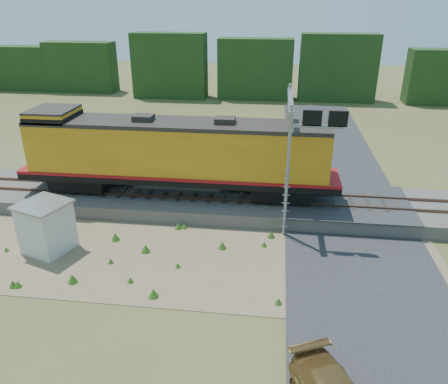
# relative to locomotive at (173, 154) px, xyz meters

# --- Properties ---
(ground) EXTENTS (140.00, 140.00, 0.00)m
(ground) POSITION_rel_locomotive_xyz_m (3.11, -6.00, -3.31)
(ground) COLOR #475123
(ground) RESTS_ON ground
(ballast) EXTENTS (70.00, 5.00, 0.80)m
(ballast) POSITION_rel_locomotive_xyz_m (3.11, 0.00, -2.91)
(ballast) COLOR slate
(ballast) RESTS_ON ground
(rails) EXTENTS (70.00, 1.54, 0.16)m
(rails) POSITION_rel_locomotive_xyz_m (3.11, 0.00, -2.43)
(rails) COLOR brown
(rails) RESTS_ON ballast
(dirt_shoulder) EXTENTS (26.00, 8.00, 0.03)m
(dirt_shoulder) POSITION_rel_locomotive_xyz_m (1.11, -5.50, -3.30)
(dirt_shoulder) COLOR #8C7754
(dirt_shoulder) RESTS_ON ground
(road) EXTENTS (7.00, 66.00, 0.86)m
(road) POSITION_rel_locomotive_xyz_m (10.11, -5.26, -3.22)
(road) COLOR #38383A
(road) RESTS_ON ground
(tree_line_north) EXTENTS (130.00, 3.00, 6.50)m
(tree_line_north) POSITION_rel_locomotive_xyz_m (3.11, 32.00, -0.24)
(tree_line_north) COLOR #1B3B15
(tree_line_north) RESTS_ON ground
(weed_clumps) EXTENTS (15.00, 6.20, 0.56)m
(weed_clumps) POSITION_rel_locomotive_xyz_m (-0.39, -5.90, -3.31)
(weed_clumps) COLOR #335F1B
(weed_clumps) RESTS_ON ground
(locomotive) EXTENTS (18.47, 2.82, 4.76)m
(locomotive) POSITION_rel_locomotive_xyz_m (0.00, 0.00, 0.00)
(locomotive) COLOR black
(locomotive) RESTS_ON rails
(shed) EXTENTS (2.75, 2.75, 2.56)m
(shed) POSITION_rel_locomotive_xyz_m (-5.02, -5.76, -2.01)
(shed) COLOR silver
(shed) RESTS_ON ground
(signal_gantry) EXTENTS (2.75, 6.20, 6.94)m
(signal_gantry) POSITION_rel_locomotive_xyz_m (6.87, -0.66, 1.90)
(signal_gantry) COLOR gray
(signal_gantry) RESTS_ON ground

